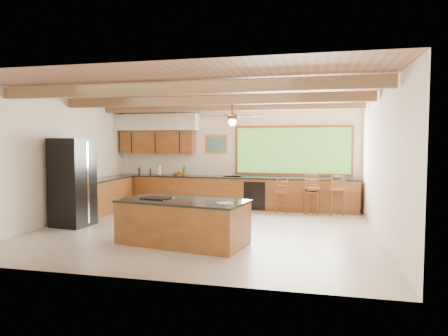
# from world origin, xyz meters

# --- Properties ---
(ground) EXTENTS (7.20, 7.20, 0.00)m
(ground) POSITION_xyz_m (0.00, 0.00, 0.00)
(ground) COLOR beige
(ground) RESTS_ON ground
(room_shell) EXTENTS (7.27, 6.54, 3.02)m
(room_shell) POSITION_xyz_m (-0.17, 0.65, 2.21)
(room_shell) COLOR white
(room_shell) RESTS_ON ground
(counter_run) EXTENTS (7.12, 3.10, 1.23)m
(counter_run) POSITION_xyz_m (-0.82, 2.52, 0.46)
(counter_run) COLOR brown
(counter_run) RESTS_ON ground
(island) EXTENTS (2.53, 1.51, 0.85)m
(island) POSITION_xyz_m (-0.08, -1.25, 0.42)
(island) COLOR brown
(island) RESTS_ON ground
(refrigerator) EXTENTS (0.85, 0.83, 2.00)m
(refrigerator) POSITION_xyz_m (-3.05, -0.28, 1.00)
(refrigerator) COLOR black
(refrigerator) RESTS_ON ground
(bar_stool_a) EXTENTS (0.35, 0.35, 0.94)m
(bar_stool_a) POSITION_xyz_m (1.48, 2.40, 0.56)
(bar_stool_a) COLOR brown
(bar_stool_a) RESTS_ON ground
(bar_stool_b) EXTENTS (0.44, 0.44, 0.97)m
(bar_stool_b) POSITION_xyz_m (2.23, 2.40, 0.57)
(bar_stool_b) COLOR brown
(bar_stool_b) RESTS_ON ground
(bar_stool_c) EXTENTS (0.47, 0.47, 1.15)m
(bar_stool_c) POSITION_xyz_m (2.28, 2.39, 0.68)
(bar_stool_c) COLOR brown
(bar_stool_c) RESTS_ON ground
(bar_stool_d) EXTENTS (0.43, 0.43, 1.12)m
(bar_stool_d) POSITION_xyz_m (2.90, 2.39, 0.66)
(bar_stool_d) COLOR brown
(bar_stool_d) RESTS_ON ground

